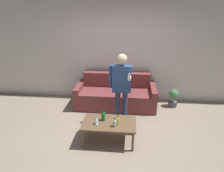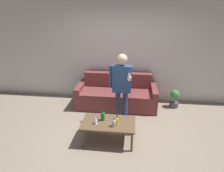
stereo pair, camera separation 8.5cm
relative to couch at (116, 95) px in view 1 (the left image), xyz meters
name	(u,v)px [view 1 (the left image)]	position (x,y,z in m)	size (l,w,h in m)	color
ground_plane	(112,143)	(0.05, -1.62, -0.30)	(16.00, 16.00, 0.00)	gray
wall_back	(119,51)	(0.05, 0.48, 1.05)	(8.00, 0.06, 2.70)	silver
couch	(116,95)	(0.00, 0.00, 0.00)	(2.04, 0.87, 0.83)	brown
coffee_table	(109,124)	(-0.01, -1.56, 0.08)	(1.01, 0.59, 0.42)	brown
bottle_orange	(115,123)	(0.11, -1.68, 0.19)	(0.06, 0.06, 0.17)	silver
bottle_green	(103,116)	(-0.12, -1.49, 0.21)	(0.08, 0.08, 0.22)	#23752D
bottle_dark	(118,121)	(0.16, -1.63, 0.20)	(0.06, 0.06, 0.19)	yellow
wine_glass_near	(96,119)	(-0.24, -1.63, 0.22)	(0.08, 0.08, 0.15)	silver
person_standing_front	(121,84)	(0.18, -0.85, 0.63)	(0.47, 0.41, 1.58)	navy
potted_plant	(173,98)	(1.50, 0.07, -0.05)	(0.23, 0.23, 0.47)	#4C4C51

